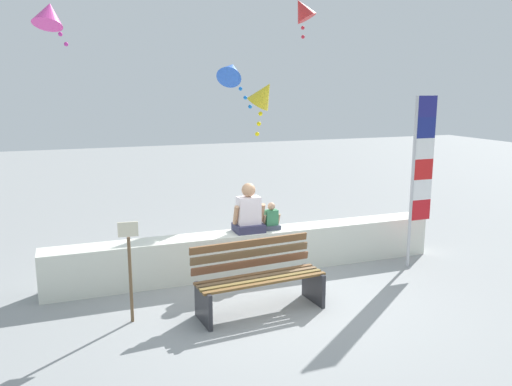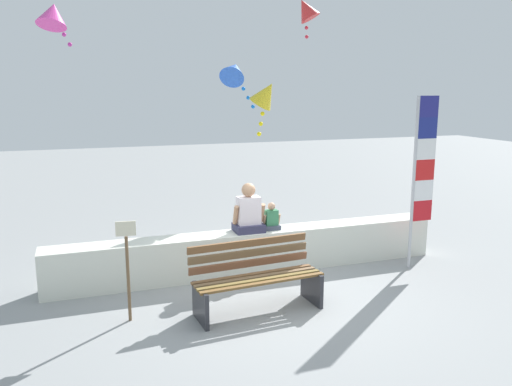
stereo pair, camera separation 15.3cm
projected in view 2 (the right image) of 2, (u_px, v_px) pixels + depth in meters
name	position (u px, v px, depth m)	size (l,w,h in m)	color
ground_plane	(278.00, 298.00, 7.08)	(40.00, 40.00, 0.00)	gray
seawall_ledge	(252.00, 251.00, 8.06)	(6.20, 0.46, 0.66)	silver
park_bench	(256.00, 279.00, 6.65)	(1.72, 0.74, 0.88)	brown
person_adult	(249.00, 213.00, 7.92)	(0.50, 0.37, 0.76)	#323251
person_child	(271.00, 219.00, 8.07)	(0.28, 0.21, 0.43)	#383F51
flag_banner	(421.00, 169.00, 8.06)	(0.40, 0.05, 2.72)	#B7B7BC
kite_red	(306.00, 9.00, 10.97)	(0.74, 0.68, 0.88)	red
kite_blue	(234.00, 71.00, 10.53)	(0.79, 0.84, 1.10)	blue
kite_magenta	(53.00, 15.00, 9.55)	(0.81, 0.86, 0.88)	#DB3D9E
kite_yellow	(266.00, 94.00, 9.68)	(0.78, 0.75, 1.07)	yellow
sign_post	(127.00, 263.00, 6.26)	(0.24, 0.05, 1.27)	brown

